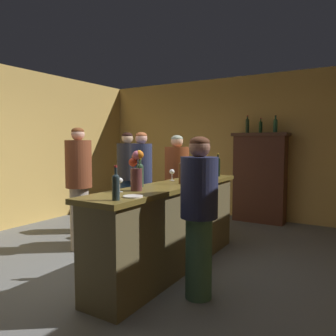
# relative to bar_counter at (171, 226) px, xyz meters

# --- Properties ---
(floor) EXTENTS (9.01, 9.01, 0.00)m
(floor) POSITION_rel_bar_counter_xyz_m (-0.53, -0.39, -0.51)
(floor) COLOR slate
(floor) RESTS_ON ground
(wall_back) EXTENTS (5.64, 0.12, 2.78)m
(wall_back) POSITION_rel_bar_counter_xyz_m (-0.53, 3.13, 0.88)
(wall_back) COLOR tan
(wall_back) RESTS_ON ground
(bar_counter) EXTENTS (0.55, 2.65, 1.00)m
(bar_counter) POSITION_rel_bar_counter_xyz_m (0.00, 0.00, 0.00)
(bar_counter) COLOR brown
(bar_counter) RESTS_ON ground
(display_cabinet) EXTENTS (1.01, 0.40, 1.66)m
(display_cabinet) POSITION_rel_bar_counter_xyz_m (0.23, 2.84, 0.36)
(display_cabinet) COLOR #49261C
(display_cabinet) RESTS_ON ground
(wine_bottle_rose) EXTENTS (0.06, 0.06, 0.32)m
(wine_bottle_rose) POSITION_rel_bar_counter_xyz_m (0.08, 0.08, 0.64)
(wine_bottle_rose) COLOR #4C2D14
(wine_bottle_rose) RESTS_ON bar_counter
(wine_bottle_merlot) EXTENTS (0.06, 0.06, 0.33)m
(wine_bottle_merlot) POSITION_rel_bar_counter_xyz_m (0.11, 1.11, 0.65)
(wine_bottle_merlot) COLOR black
(wine_bottle_merlot) RESTS_ON bar_counter
(wine_bottle_chardonnay) EXTENTS (0.08, 0.08, 0.32)m
(wine_bottle_chardonnay) POSITION_rel_bar_counter_xyz_m (-0.18, -0.36, 0.64)
(wine_bottle_chardonnay) COLOR #2D4733
(wine_bottle_chardonnay) RESTS_ON bar_counter
(wine_bottle_malbec) EXTENTS (0.07, 0.07, 0.29)m
(wine_bottle_malbec) POSITION_rel_bar_counter_xyz_m (0.14, -1.15, 0.62)
(wine_bottle_malbec) COLOR #222F33
(wine_bottle_malbec) RESTS_ON bar_counter
(wine_glass_front) EXTENTS (0.07, 0.07, 0.15)m
(wine_glass_front) POSITION_rel_bar_counter_xyz_m (-0.18, 0.31, 0.60)
(wine_glass_front) COLOR white
(wine_glass_front) RESTS_ON bar_counter
(wine_glass_mid) EXTENTS (0.08, 0.08, 0.15)m
(wine_glass_mid) POSITION_rel_bar_counter_xyz_m (0.06, 0.51, 0.62)
(wine_glass_mid) COLOR white
(wine_glass_mid) RESTS_ON bar_counter
(wine_glass_rear) EXTENTS (0.07, 0.07, 0.15)m
(wine_glass_rear) POSITION_rel_bar_counter_xyz_m (-0.01, 0.33, 0.61)
(wine_glass_rear) COLOR white
(wine_glass_rear) RESTS_ON bar_counter
(wine_glass_spare) EXTENTS (0.07, 0.07, 0.14)m
(wine_glass_spare) POSITION_rel_bar_counter_xyz_m (-0.13, -0.77, 0.60)
(wine_glass_spare) COLOR white
(wine_glass_spare) RESTS_ON bar_counter
(flower_arrangement) EXTENTS (0.15, 0.14, 0.41)m
(flower_arrangement) POSITION_rel_bar_counter_xyz_m (-0.03, -0.63, 0.71)
(flower_arrangement) COLOR #542A2B
(flower_arrangement) RESTS_ON bar_counter
(cheese_plate) EXTENTS (0.18, 0.18, 0.01)m
(cheese_plate) POSITION_rel_bar_counter_xyz_m (0.17, -0.95, 0.50)
(cheese_plate) COLOR white
(cheese_plate) RESTS_ON bar_counter
(display_bottle_left) EXTENTS (0.07, 0.07, 0.33)m
(display_bottle_left) POSITION_rel_bar_counter_xyz_m (-0.02, 2.84, 1.31)
(display_bottle_left) COLOR #213520
(display_bottle_left) RESTS_ON display_cabinet
(display_bottle_midleft) EXTENTS (0.06, 0.06, 0.27)m
(display_bottle_midleft) POSITION_rel_bar_counter_xyz_m (0.23, 2.84, 1.28)
(display_bottle_midleft) COLOR #17351A
(display_bottle_midleft) RESTS_ON display_cabinet
(display_bottle_center) EXTENTS (0.08, 0.08, 0.31)m
(display_bottle_center) POSITION_rel_bar_counter_xyz_m (0.49, 2.84, 1.30)
(display_bottle_center) COLOR #245035
(display_bottle_center) RESTS_ON display_cabinet
(patron_in_grey) EXTENTS (0.38, 0.38, 1.60)m
(patron_in_grey) POSITION_rel_bar_counter_xyz_m (-0.62, 1.22, 0.36)
(patron_in_grey) COLOR #3F6D44
(patron_in_grey) RESTS_ON ground
(patron_tall) EXTENTS (0.31, 0.31, 1.64)m
(patron_tall) POSITION_rel_bar_counter_xyz_m (-0.89, 0.63, 0.40)
(patron_tall) COLOR #B9AA93
(patron_tall) RESTS_ON ground
(patron_near_entrance) EXTENTS (0.36, 0.36, 1.69)m
(patron_near_entrance) POSITION_rel_bar_counter_xyz_m (-1.44, -0.06, 0.42)
(patron_near_entrance) COLOR #B1A08E
(patron_near_entrance) RESTS_ON ground
(patron_in_navy) EXTENTS (0.36, 0.36, 1.65)m
(patron_in_navy) POSITION_rel_bar_counter_xyz_m (-1.49, 1.08, 0.40)
(patron_in_navy) COLOR navy
(patron_in_navy) RESTS_ON ground
(bartender) EXTENTS (0.35, 0.35, 1.54)m
(bartender) POSITION_rel_bar_counter_xyz_m (0.59, -0.49, 0.34)
(bartender) COLOR #3D644B
(bartender) RESTS_ON ground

